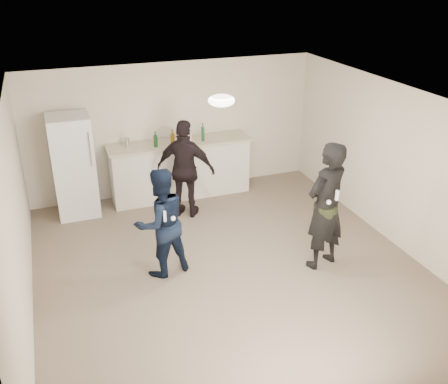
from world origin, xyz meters
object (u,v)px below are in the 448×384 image
object	(u,v)px
fridge	(74,166)
spectator	(186,170)
shaker	(127,142)
counter	(181,170)
woman	(326,206)
man	(161,223)

from	to	relation	value
fridge	spectator	size ratio (longest dim) A/B	1.03
fridge	shaker	world-z (taller)	fridge
counter	fridge	xyz separation A→B (m)	(-1.93, -0.07, 0.38)
fridge	shaker	bearing A→B (deg)	8.70
spectator	fridge	bearing A→B (deg)	10.04
spectator	shaker	bearing A→B (deg)	-14.76
fridge	spectator	xyz separation A→B (m)	(1.80, -0.76, -0.03)
shaker	fridge	bearing A→B (deg)	-171.30
counter	spectator	xyz separation A→B (m)	(-0.13, -0.83, 0.35)
woman	man	bearing A→B (deg)	-32.87
shaker	man	world-z (taller)	man
shaker	man	size ratio (longest dim) A/B	0.11
woman	spectator	distance (m)	2.65
counter	woman	xyz separation A→B (m)	(1.31, -3.05, 0.44)
fridge	man	xyz separation A→B (m)	(0.98, -2.37, -0.09)
man	woman	size ratio (longest dim) A/B	0.84
shaker	man	xyz separation A→B (m)	(0.00, -2.52, -0.37)
woman	fridge	bearing A→B (deg)	-60.37
fridge	woman	distance (m)	4.40
fridge	woman	size ratio (longest dim) A/B	0.93
counter	shaker	world-z (taller)	shaker
counter	spectator	bearing A→B (deg)	-98.69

